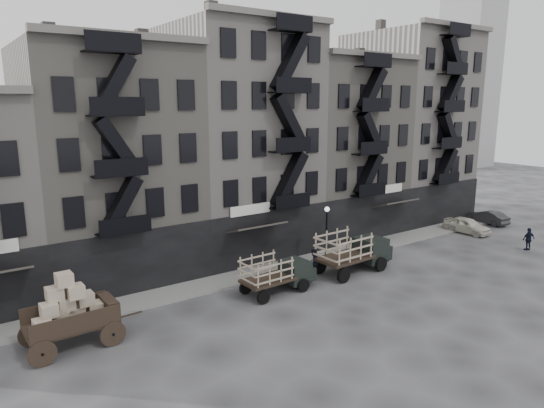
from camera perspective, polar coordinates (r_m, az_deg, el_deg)
ground at (r=32.09m, az=5.35°, el=-9.30°), size 140.00×140.00×0.00m
sidewalk at (r=34.81m, az=1.33°, el=-7.38°), size 55.00×2.50×0.15m
building_midwest at (r=34.10m, az=-18.65°, el=4.43°), size 10.00×11.35×16.20m
building_center at (r=38.02m, az=-4.08°, el=7.27°), size 10.00×11.35×18.20m
building_mideast at (r=44.07m, az=7.22°, el=6.55°), size 10.00×11.35×16.20m
building_east at (r=51.20m, az=15.70°, el=8.64°), size 10.00×11.35×19.20m
lamp_post at (r=34.97m, az=6.44°, el=-2.72°), size 0.36×0.36×4.28m
wagon at (r=25.41m, az=-22.98°, el=-10.96°), size 4.49×2.51×3.74m
stake_truck_west at (r=30.09m, az=0.60°, el=-7.86°), size 4.97×2.19×2.46m
stake_truck_east at (r=34.00m, az=9.56°, el=-5.16°), size 6.00×2.68×2.96m
car_east at (r=46.88m, az=21.95°, el=-2.34°), size 1.82×4.21×1.42m
car_far at (r=51.28m, az=24.08°, el=-1.41°), size 1.76×4.04×1.29m
pedestrian_mid at (r=33.28m, az=4.89°, el=-6.79°), size 1.08×0.95×1.86m
policeman at (r=43.54m, az=27.95°, el=-3.67°), size 1.16×0.78×1.83m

